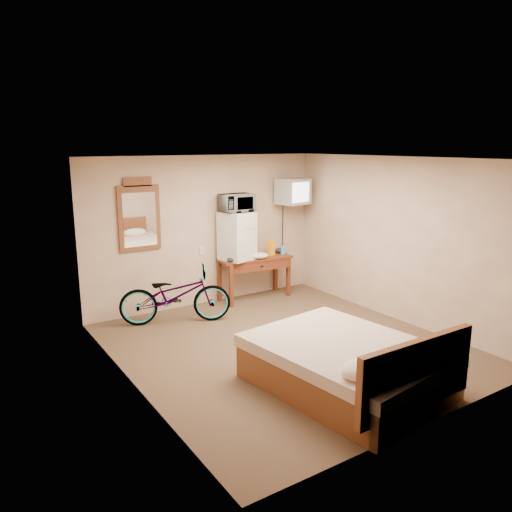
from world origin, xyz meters
name	(u,v)px	position (x,y,z in m)	size (l,w,h in m)	color
room	(287,256)	(0.00, 0.00, 1.25)	(4.60, 4.64, 2.50)	#4D3926
desk	(256,264)	(0.82, 2.00, 0.62)	(1.33, 0.62, 0.75)	brown
mini_fridge	(237,236)	(0.47, 2.04, 1.16)	(0.60, 0.59, 0.82)	silver
microwave	(237,203)	(0.47, 2.04, 1.71)	(0.54, 0.37, 0.30)	silver
snack_bag	(271,248)	(1.13, 1.99, 0.88)	(0.13, 0.08, 0.27)	orange
blue_cup	(283,250)	(1.37, 1.95, 0.82)	(0.08, 0.08, 0.14)	#419CDF
cloth_cream	(260,256)	(0.83, 1.89, 0.80)	(0.32, 0.25, 0.10)	beige
cloth_dark_a	(234,259)	(0.32, 1.91, 0.80)	(0.24, 0.18, 0.09)	black
cloth_dark_b	(280,250)	(1.39, 2.07, 0.80)	(0.20, 0.17, 0.09)	black
crt_television	(293,191)	(1.62, 2.02, 1.85)	(0.59, 0.64, 0.45)	black
wall_mirror	(139,215)	(-1.14, 2.27, 1.60)	(0.67, 0.04, 1.13)	brown
bicycle	(175,295)	(-0.86, 1.65, 0.44)	(0.58, 1.67, 0.88)	black
bed	(350,365)	(-0.13, -1.37, 0.29)	(1.80, 2.24, 0.90)	brown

